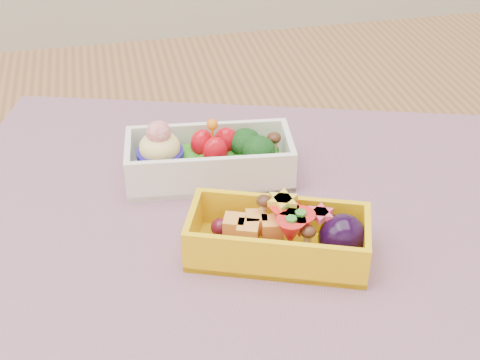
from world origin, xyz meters
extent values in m
cube|color=brown|center=(0.00, 0.00, 0.73)|extent=(1.20, 0.80, 0.04)
cube|color=gray|center=(-0.02, -0.04, 0.75)|extent=(0.67, 0.58, 0.00)
cube|color=white|center=(-0.03, 0.03, 0.77)|extent=(0.17, 0.09, 0.04)
ellipsoid|color=green|center=(-0.03, 0.03, 0.77)|extent=(0.16, 0.08, 0.02)
cylinder|color=#2215A1|center=(-0.08, 0.03, 0.77)|extent=(0.05, 0.05, 0.03)
sphere|color=red|center=(-0.08, 0.03, 0.81)|extent=(0.02, 0.02, 0.02)
ellipsoid|color=red|center=(-0.04, 0.04, 0.79)|extent=(0.02, 0.02, 0.03)
ellipsoid|color=red|center=(-0.03, 0.02, 0.79)|extent=(0.02, 0.02, 0.03)
ellipsoid|color=red|center=(-0.02, 0.04, 0.79)|extent=(0.02, 0.02, 0.03)
sphere|color=orange|center=(-0.03, 0.03, 0.81)|extent=(0.01, 0.01, 0.01)
ellipsoid|color=black|center=(0.00, 0.03, 0.79)|extent=(0.03, 0.03, 0.03)
ellipsoid|color=black|center=(0.01, 0.01, 0.79)|extent=(0.03, 0.03, 0.03)
ellipsoid|color=#3F2111|center=(0.03, 0.03, 0.79)|extent=(0.01, 0.01, 0.01)
cube|color=yellow|center=(0.00, -0.10, 0.77)|extent=(0.17, 0.12, 0.04)
ellipsoid|color=#510F20|center=(-0.03, -0.09, 0.77)|extent=(0.09, 0.07, 0.02)
cube|color=orange|center=(-0.02, -0.09, 0.78)|extent=(0.05, 0.04, 0.02)
cone|color=red|center=(0.01, -0.09, 0.79)|extent=(0.03, 0.03, 0.03)
cone|color=red|center=(0.02, -0.11, 0.79)|extent=(0.03, 0.03, 0.03)
cone|color=red|center=(0.01, -0.11, 0.79)|extent=(0.03, 0.03, 0.03)
cylinder|color=yellow|center=(0.01, -0.09, 0.80)|extent=(0.03, 0.03, 0.01)
cylinder|color=#E53F5B|center=(0.04, -0.11, 0.80)|extent=(0.03, 0.03, 0.01)
ellipsoid|color=#3F2111|center=(-0.01, -0.08, 0.78)|extent=(0.01, 0.01, 0.01)
ellipsoid|color=#3F2111|center=(0.02, -0.12, 0.78)|extent=(0.01, 0.01, 0.01)
ellipsoid|color=black|center=(0.05, -0.12, 0.78)|extent=(0.04, 0.04, 0.04)
camera|label=1|loc=(-0.12, -0.52, 1.14)|focal=49.87mm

